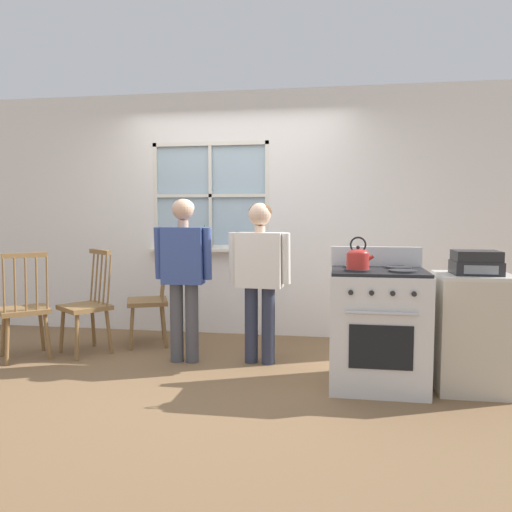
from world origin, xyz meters
The scene contains 12 objects.
ground_plane centered at (0.00, 0.00, 0.00)m, with size 16.00×16.00×0.00m, color brown.
wall_back centered at (0.02, 1.40, 1.33)m, with size 6.40×0.16×2.70m.
chair_by_window centered at (-1.30, 0.38, 0.46)m, with size 0.58×0.57×1.01m.
chair_near_wall centered at (-0.81, 0.77, 0.46)m, with size 0.53×0.54×1.01m.
chair_center_cluster centered at (-1.78, 0.11, 0.46)m, with size 0.58×0.58×1.01m.
person_elderly_left centered at (-0.28, 0.24, 0.89)m, with size 0.53×0.23×1.49m.
person_teen_center centered at (0.41, 0.31, 0.88)m, with size 0.57×0.25×1.45m.
stove centered at (1.41, -0.14, 0.47)m, with size 0.73×0.68×1.08m.
kettle centered at (1.25, -0.27, 1.02)m, with size 0.21×0.17×0.25m.
potted_plant centered at (-0.38, 1.31, 1.04)m, with size 0.16×0.16×0.30m.
side_counter centered at (2.13, -0.11, 0.45)m, with size 0.55×0.50×0.90m.
stereo centered at (2.13, -0.13, 0.99)m, with size 0.34×0.29×0.18m.
Camera 1 is at (1.08, -4.09, 1.35)m, focal length 35.00 mm.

